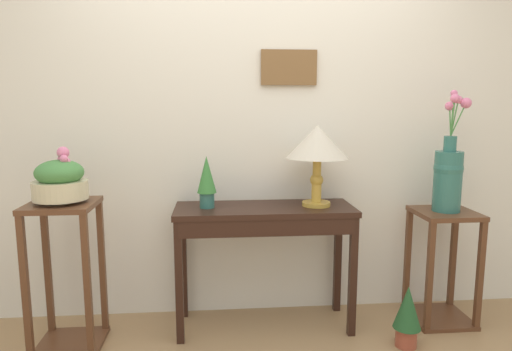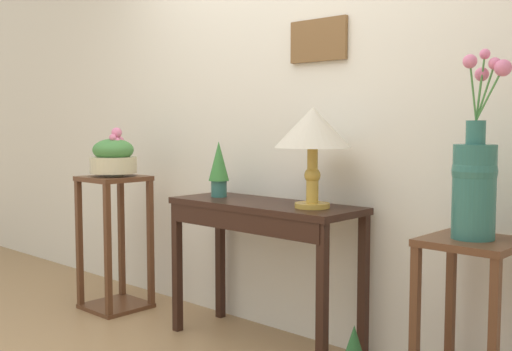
# 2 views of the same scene
# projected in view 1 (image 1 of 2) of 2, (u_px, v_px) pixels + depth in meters

# --- Properties ---
(back_wall_with_art) EXTENTS (9.00, 0.13, 2.80)m
(back_wall_with_art) POSITION_uv_depth(u_px,v_px,m) (254.00, 108.00, 3.02)
(back_wall_with_art) COLOR silver
(back_wall_with_art) RESTS_ON ground
(console_table) EXTENTS (1.12, 0.41, 0.79)m
(console_table) POSITION_uv_depth(u_px,v_px,m) (265.00, 226.00, 2.82)
(console_table) COLOR black
(console_table) RESTS_ON ground
(table_lamp) EXTENTS (0.39, 0.39, 0.51)m
(table_lamp) POSITION_uv_depth(u_px,v_px,m) (317.00, 145.00, 2.79)
(table_lamp) COLOR gold
(table_lamp) RESTS_ON console_table
(potted_plant_on_console) EXTENTS (0.12, 0.12, 0.32)m
(potted_plant_on_console) POSITION_uv_depth(u_px,v_px,m) (207.00, 180.00, 2.77)
(potted_plant_on_console) COLOR #2D665B
(potted_plant_on_console) RESTS_ON console_table
(pedestal_stand_left) EXTENTS (0.37, 0.37, 0.88)m
(pedestal_stand_left) POSITION_uv_depth(u_px,v_px,m) (66.00, 276.00, 2.62)
(pedestal_stand_left) COLOR #56331E
(pedestal_stand_left) RESTS_ON ground
(planter_bowl_wide_left) EXTENTS (0.30, 0.30, 0.32)m
(planter_bowl_wide_left) POSITION_uv_depth(u_px,v_px,m) (60.00, 180.00, 2.53)
(planter_bowl_wide_left) COLOR beige
(planter_bowl_wide_left) RESTS_ON pedestal_stand_left
(pedestal_stand_right) EXTENTS (0.37, 0.37, 0.75)m
(pedestal_stand_right) POSITION_uv_depth(u_px,v_px,m) (442.00, 266.00, 2.97)
(pedestal_stand_right) COLOR #56331E
(pedestal_stand_right) RESTS_ON ground
(flower_vase_tall_right) EXTENTS (0.22, 0.18, 0.77)m
(flower_vase_tall_right) POSITION_uv_depth(u_px,v_px,m) (448.00, 172.00, 2.87)
(flower_vase_tall_right) COLOR #2D665B
(flower_vase_tall_right) RESTS_ON pedestal_stand_right
(potted_plant_floor) EXTENTS (0.16, 0.16, 0.38)m
(potted_plant_floor) POSITION_uv_depth(u_px,v_px,m) (407.00, 314.00, 2.66)
(potted_plant_floor) COLOR #9E4733
(potted_plant_floor) RESTS_ON ground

